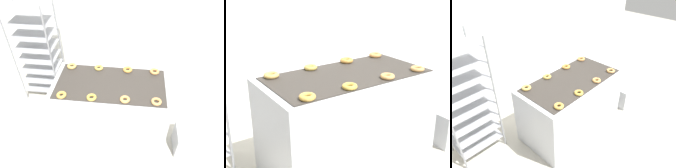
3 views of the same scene
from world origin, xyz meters
TOP-DOWN VIEW (x-y plane):
  - ground_plane at (0.00, 0.00)m, footprint 14.00×14.00m
  - wall_back at (0.00, 2.12)m, footprint 8.00×0.05m
  - fryer_machine at (0.00, 0.65)m, footprint 1.53×0.80m
  - baking_rack_cart at (-1.25, 1.34)m, footprint 0.62×0.48m
  - glaze_bin at (1.10, 0.39)m, footprint 0.34×0.36m
  - donut_near_left at (-0.57, 0.35)m, footprint 0.12×0.12m
  - donut_near_midleft at (-0.20, 0.35)m, footprint 0.12×0.12m
  - donut_near_midright at (0.20, 0.36)m, footprint 0.12×0.12m
  - donut_near_right at (0.58, 0.37)m, footprint 0.13×0.13m
  - donut_far_left at (-0.59, 0.94)m, footprint 0.13×0.13m
  - donut_far_midleft at (-0.20, 0.95)m, footprint 0.12×0.12m
  - donut_far_midright at (0.20, 0.95)m, footprint 0.13×0.13m
  - donut_far_right at (0.57, 0.95)m, footprint 0.13×0.13m

SIDE VIEW (x-z plane):
  - ground_plane at x=0.00m, z-range 0.00..0.00m
  - glaze_bin at x=1.10m, z-range 0.00..0.36m
  - fryer_machine at x=0.00m, z-range 0.00..0.89m
  - baking_rack_cart at x=-1.25m, z-range 0.01..1.71m
  - donut_near_right at x=0.58m, z-range 0.89..0.93m
  - donut_near_midleft at x=-0.20m, z-range 0.89..0.93m
  - donut_near_midright at x=0.20m, z-range 0.89..0.93m
  - donut_far_midleft at x=-0.20m, z-range 0.89..0.93m
  - donut_near_left at x=-0.57m, z-range 0.89..0.93m
  - donut_far_right at x=0.57m, z-range 0.89..0.93m
  - donut_far_left at x=-0.59m, z-range 0.89..0.93m
  - donut_far_midright at x=0.20m, z-range 0.89..0.93m
  - wall_back at x=0.00m, z-range 0.00..2.80m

